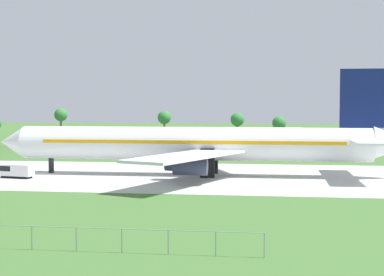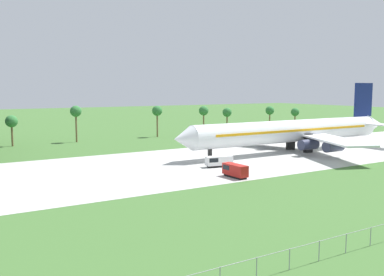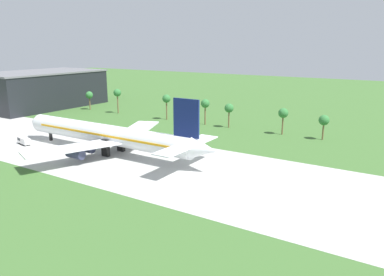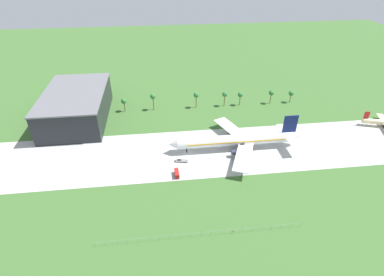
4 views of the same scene
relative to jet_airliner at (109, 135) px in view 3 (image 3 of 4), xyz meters
name	(u,v)px [view 3 (image 3 of 4)]	position (x,y,z in m)	size (l,w,h in m)	color
ground_plane	(49,141)	(-28.10, -0.73, -5.63)	(600.00, 600.00, 0.00)	#3D662D
taxiway_strip	(49,141)	(-28.10, -0.73, -5.62)	(320.00, 44.00, 0.02)	#B2B2AD
jet_airliner	(109,135)	(0.00, 0.00, 0.00)	(74.82, 54.12, 18.76)	white
baggage_tug	(24,141)	(-31.22, -8.13, -4.34)	(6.24, 3.12, 2.38)	black
terminal_building	(41,89)	(-92.93, 44.64, 3.64)	(36.72, 61.20, 18.50)	black
palm_tree_row	(192,104)	(-3.07, 51.39, 2.47)	(118.65, 3.60, 11.71)	brown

